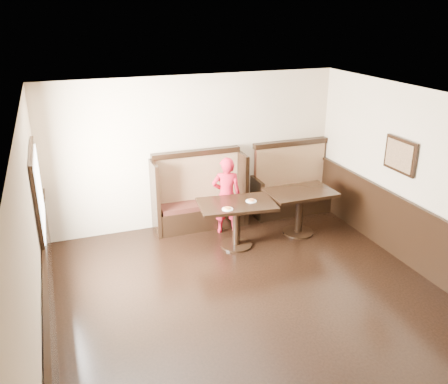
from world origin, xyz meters
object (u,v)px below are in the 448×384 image
booth_main (199,199)px  booth_neighbor (292,189)px  table_main (236,213)px  table_neighbor (300,202)px  child (226,196)px

booth_main → booth_neighbor: 1.95m
booth_neighbor → table_main: bearing=-147.1°
booth_main → table_neighbor: 1.87m
table_main → table_neighbor: size_ratio=1.13×
child → booth_main: bearing=-33.4°
table_main → table_neighbor: 1.26m
table_main → child: size_ratio=0.94×
booth_main → table_main: size_ratio=1.29×
booth_main → table_main: booth_main is taller
booth_neighbor → table_neighbor: booth_neighbor is taller
booth_main → child: (0.38, -0.46, 0.19)m
table_main → booth_main: bearing=114.9°
table_main → table_neighbor: (1.26, 0.08, -0.00)m
table_main → table_neighbor: table_neighbor is taller
booth_main → table_main: 1.10m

